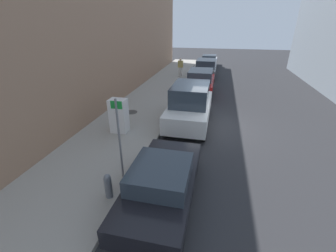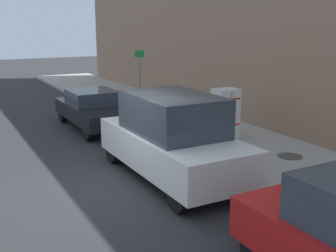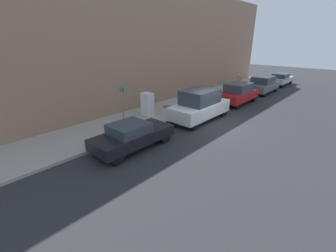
% 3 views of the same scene
% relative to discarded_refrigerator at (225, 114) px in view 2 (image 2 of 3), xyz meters
% --- Properties ---
extents(ground_plane, '(80.00, 80.00, 0.00)m').
position_rel_discarded_refrigerator_xyz_m(ground_plane, '(4.36, 1.93, -0.96)').
color(ground_plane, '#28282B').
extents(sidewalk_slab, '(3.88, 44.00, 0.15)m').
position_rel_discarded_refrigerator_xyz_m(sidewalk_slab, '(-0.01, 1.93, -0.88)').
color(sidewalk_slab, '#9E998E').
rests_on(sidewalk_slab, ground).
extents(discarded_refrigerator, '(0.78, 0.62, 1.62)m').
position_rel_discarded_refrigerator_xyz_m(discarded_refrigerator, '(0.00, 0.00, 0.00)').
color(discarded_refrigerator, white).
rests_on(discarded_refrigerator, sidewalk_slab).
extents(manhole_cover, '(0.70, 0.70, 0.02)m').
position_rel_discarded_refrigerator_xyz_m(manhole_cover, '(-0.42, 2.53, -0.80)').
color(manhole_cover, '#47443F').
rests_on(manhole_cover, sidewalk_slab).
extents(street_sign_post, '(0.36, 0.07, 2.78)m').
position_rel_discarded_refrigerator_xyz_m(street_sign_post, '(1.53, -3.26, 0.74)').
color(street_sign_post, slate).
rests_on(street_sign_post, sidewalk_slab).
extents(fire_hydrant, '(0.22, 0.22, 0.81)m').
position_rel_discarded_refrigerator_xyz_m(fire_hydrant, '(1.52, -4.27, -0.39)').
color(fire_hydrant, slate).
rests_on(fire_hydrant, sidewalk_slab).
extents(parked_sedan_dark, '(1.82, 4.31, 1.39)m').
position_rel_discarded_refrigerator_xyz_m(parked_sedan_dark, '(3.09, -3.95, -0.24)').
color(parked_sedan_dark, black).
rests_on(parked_sedan_dark, ground).
extents(parked_van_white, '(2.03, 4.79, 2.12)m').
position_rel_discarded_refrigerator_xyz_m(parked_van_white, '(3.09, 2.03, 0.09)').
color(parked_van_white, silver).
rests_on(parked_van_white, ground).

